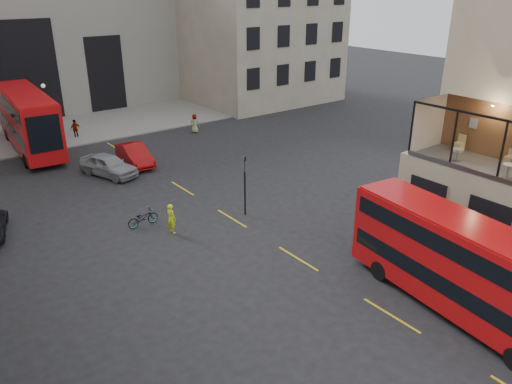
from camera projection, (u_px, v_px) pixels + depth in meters
ground at (420, 299)px, 22.56m from camera, size 140.00×140.00×0.00m
host_frontage at (503, 216)px, 25.32m from camera, size 3.00×11.00×4.50m
cafe_floor at (512, 174)px, 24.43m from camera, size 3.00×10.00×0.10m
gateway at (6, 23)px, 51.24m from camera, size 35.00×10.60×18.00m
building_right at (248, 8)px, 58.97m from camera, size 16.60×18.60×20.00m
pavement_far at (40, 134)px, 47.00m from camera, size 40.00×12.00×0.12m
traffic_light_near at (245, 178)px, 29.84m from camera, size 0.16×0.20×3.80m
street_lamp_b at (48, 118)px, 43.16m from camera, size 0.36×0.36×5.33m
bus_near at (460, 262)px, 20.95m from camera, size 3.66×10.83×4.24m
bus_far at (28, 118)px, 41.45m from camera, size 3.67×12.68×5.00m
car_a at (108, 165)px, 36.66m from camera, size 3.45×5.14×1.63m
car_b at (135, 155)px, 38.93m from camera, size 2.12×4.96×1.59m
bicycle at (143, 218)px, 29.17m from camera, size 1.92×0.73×1.00m
cyclist at (171, 219)px, 28.20m from camera, size 0.53×0.71×1.78m
pedestrian_c at (75, 129)px, 45.52m from camera, size 1.07×0.57×1.73m
pedestrian_d at (195, 123)px, 47.19m from camera, size 1.03×0.97×1.77m
cafe_table_mid at (508, 169)px, 23.64m from camera, size 0.56×0.56×0.70m
cafe_table_far at (457, 153)px, 25.89m from camera, size 0.55×0.55×0.69m
cafe_chair_c at (509, 160)px, 25.54m from camera, size 0.42×0.42×0.78m
cafe_chair_d at (459, 146)px, 27.44m from camera, size 0.50×0.50×0.94m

